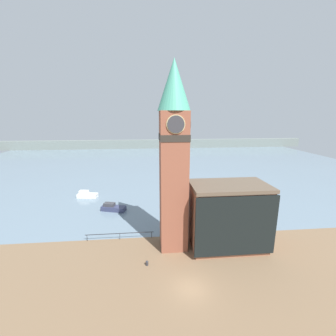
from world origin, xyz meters
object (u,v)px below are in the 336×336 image
mooring_bollard_near (147,263)px  pier_building (228,216)px  boat_far (87,195)px  boat_near (113,208)px  clock_tower (174,155)px

mooring_bollard_near → pier_building: bearing=16.1°
pier_building → mooring_bollard_near: (-11.97, -3.46, -4.52)m
pier_building → boat_far: 35.16m
boat_near → pier_building: bearing=-21.1°
clock_tower → pier_building: 12.16m
clock_tower → mooring_bollard_near: 14.84m
boat_near → mooring_bollard_near: boat_near is taller
boat_near → mooring_bollard_near: bearing=-52.4°
pier_building → boat_near: size_ratio=2.13×
boat_near → clock_tower: bearing=-35.1°
clock_tower → boat_near: clock_tower is taller
clock_tower → boat_near: 22.16m
mooring_bollard_near → clock_tower: bearing=46.9°
clock_tower → mooring_bollard_near: (-3.98, -4.26, -13.65)m
boat_far → mooring_bollard_near: boat_far is taller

